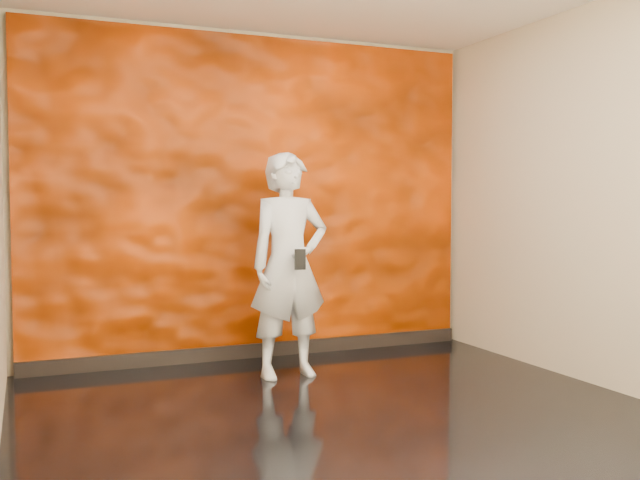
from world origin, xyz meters
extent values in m
cube|color=black|center=(0.00, 0.00, -0.01)|extent=(4.00, 4.00, 0.01)
cube|color=#BEAF91|center=(0.00, 2.00, 1.40)|extent=(4.00, 0.02, 2.80)
cube|color=#BEAF91|center=(0.00, -2.00, 1.40)|extent=(4.00, 0.02, 2.80)
cube|color=#BEAF91|center=(2.00, 0.00, 1.40)|extent=(0.02, 4.00, 2.80)
cube|color=#E54100|center=(0.00, 1.96, 1.38)|extent=(3.90, 0.06, 2.75)
cube|color=black|center=(0.00, 1.92, 0.06)|extent=(3.90, 0.04, 0.12)
imported|color=#A1A7B0|center=(0.01, 1.19, 0.86)|extent=(0.65, 0.44, 1.72)
cube|color=black|center=(0.00, 0.92, 0.92)|extent=(0.08, 0.03, 0.15)
camera|label=1|loc=(-1.85, -3.92, 1.34)|focal=40.00mm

